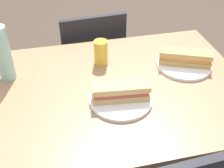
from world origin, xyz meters
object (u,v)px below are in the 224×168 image
dining_table (112,108)px  baguette_sandwich_far (185,57)px  chair_far (92,63)px  baguette_sandwich_near (121,92)px  water_bottle (3,52)px  knife_far (182,56)px  plate_far (184,65)px  plate_near (121,100)px  knife_near (116,89)px  beer_glass (101,52)px

dining_table → baguette_sandwich_far: (0.37, 0.09, 0.16)m
chair_far → baguette_sandwich_near: chair_far is taller
water_bottle → knife_far: bearing=-2.2°
baguette_sandwich_near → plate_far: baguette_sandwich_near is taller
plate_near → baguette_sandwich_near: baguette_sandwich_near is taller
plate_near → knife_far: size_ratio=1.61×
baguette_sandwich_near → knife_far: 0.44m
dining_table → plate_near: (0.01, -0.09, 0.12)m
plate_near → dining_table: bearing=98.9°
chair_far → water_bottle: size_ratio=2.67×
knife_far → water_bottle: size_ratio=0.49×
dining_table → knife_near: knife_near is taller
knife_far → baguette_sandwich_far: bearing=-101.8°
chair_far → knife_near: bearing=-89.7°
plate_near → plate_far: (0.36, 0.18, 0.00)m
knife_near → beer_glass: 0.24m
baguette_sandwich_near → knife_far: bearing=33.0°
baguette_sandwich_far → beer_glass: beer_glass is taller
plate_near → plate_far: same height
plate_near → knife_far: (0.37, 0.24, 0.01)m
baguette_sandwich_near → knife_far: baguette_sandwich_near is taller
dining_table → water_bottle: water_bottle is taller
water_bottle → plate_far: bearing=-6.4°
baguette_sandwich_near → baguette_sandwich_far: bearing=26.8°
plate_far → chair_far: bearing=124.4°
baguette_sandwich_near → beer_glass: bearing=94.4°
knife_far → plate_near: bearing=-147.0°
plate_near → baguette_sandwich_near: bearing=-82.9°
plate_far → baguette_sandwich_far: 0.04m
baguette_sandwich_near → beer_glass: 0.30m
plate_far → beer_glass: size_ratio=2.13×
plate_near → water_bottle: water_bottle is taller
baguette_sandwich_far → plate_near: bearing=-153.2°
chair_far → plate_near: size_ratio=3.37×
plate_far → baguette_sandwich_far: baguette_sandwich_far is taller
plate_far → beer_glass: (-0.38, 0.11, 0.05)m
dining_table → knife_near: (0.01, -0.04, 0.13)m
baguette_sandwich_far → beer_glass: bearing=163.3°
dining_table → water_bottle: bearing=157.9°
plate_near → plate_far: size_ratio=1.00×
plate_near → knife_near: (-0.01, 0.06, 0.01)m
baguette_sandwich_far → beer_glass: size_ratio=2.05×
chair_far → beer_glass: (-0.01, -0.42, 0.33)m
dining_table → knife_far: size_ratio=7.48×
water_bottle → beer_glass: 0.44m
knife_near → plate_near: bearing=-84.8°
baguette_sandwich_near → baguette_sandwich_far: 0.40m
chair_far → knife_far: chair_far is taller
dining_table → knife_near: 0.14m
plate_near → baguette_sandwich_near: (0.00, -0.00, 0.04)m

